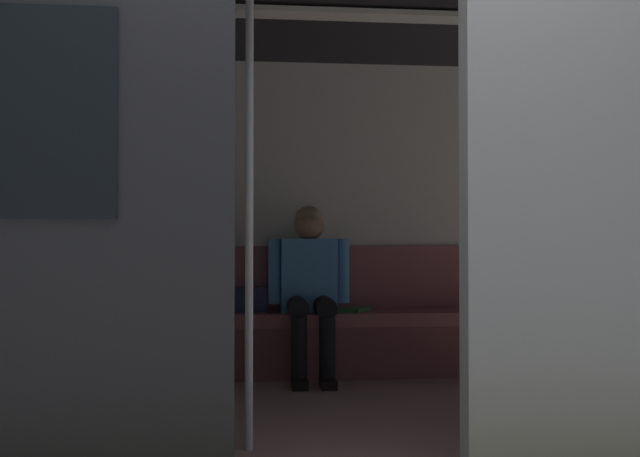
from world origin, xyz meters
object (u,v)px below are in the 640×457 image
grab_pole_door (249,200)px  book (355,309)px  person_seated (310,280)px  train_car (308,126)px  handbag (248,299)px  bench_seat (301,327)px

grab_pole_door → book: bearing=-112.2°
person_seated → train_car: bearing=84.3°
handbag → grab_pole_door: 1.96m
book → grab_pole_door: size_ratio=0.10×
handbag → book: (-0.74, 0.04, -0.07)m
bench_seat → person_seated: person_seated is taller
train_car → grab_pole_door: size_ratio=2.91×
book → bench_seat: bearing=37.1°
train_car → bench_seat: train_car is taller
handbag → book: 0.74m
handbag → bench_seat: bearing=169.6°
bench_seat → handbag: bearing=-10.4°
bench_seat → person_seated: bearing=134.1°
bench_seat → person_seated: 0.33m
person_seated → grab_pole_door: (0.43, 1.76, 0.44)m
train_car → person_seated: train_car is taller
bench_seat → book: (-0.37, -0.02, 0.12)m
bench_seat → grab_pole_door: 2.00m
book → train_car: bearing=102.6°
book → grab_pole_door: bearing=101.3°
person_seated → handbag: 0.45m
train_car → grab_pole_door: train_car is taller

